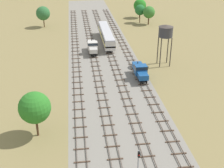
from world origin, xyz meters
name	(u,v)px	position (x,y,z in m)	size (l,w,h in m)	color
ground_plane	(104,61)	(0.00, 56.00, 0.00)	(480.00, 480.00, 0.00)	olive
ballast_bed	(104,61)	(0.00, 56.00, 0.00)	(18.50, 176.00, 0.01)	gray
track_far_left	(76,60)	(-7.25, 57.00, 0.14)	(2.40, 126.00, 0.29)	#47382D
track_left	(94,60)	(-2.42, 57.00, 0.14)	(2.40, 126.00, 0.29)	#47382D
track_centre_left	(112,59)	(2.42, 57.00, 0.14)	(2.40, 126.00, 0.29)	#47382D
track_centre	(130,58)	(7.25, 57.00, 0.14)	(2.40, 126.00, 0.29)	#47382D
shunter_loco_centre_nearest	(140,70)	(7.25, 44.09, 2.01)	(2.74, 8.46, 3.10)	#194C8C
shunter_loco_left_near	(93,46)	(-2.42, 62.62, 2.01)	(2.74, 8.46, 3.10)	beige
passenger_coach_centre_left_mid	(106,35)	(2.42, 71.42, 2.61)	(2.96, 22.00, 3.80)	beige
water_tower	(166,32)	(14.92, 51.40, 8.72)	(3.64, 3.64, 10.45)	#2D2826
signal_post_nearest	(138,161)	(0.00, 12.12, 3.06)	(0.28, 0.47, 4.77)	gray
lineside_tree_0	(149,12)	(20.73, 91.44, 4.59)	(4.46, 4.46, 6.84)	#4C331E
lineside_tree_1	(140,6)	(19.68, 102.55, 4.93)	(5.10, 5.10, 7.49)	#4C331E
lineside_tree_2	(43,13)	(-18.07, 92.65, 5.04)	(5.00, 5.00, 7.55)	#4C331E
lineside_tree_3	(140,10)	(18.01, 94.46, 4.90)	(3.97, 3.97, 6.90)	#4C331E
lineside_tree_4	(35,108)	(-14.17, 24.15, 5.23)	(5.15, 5.15, 7.81)	#4C331E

